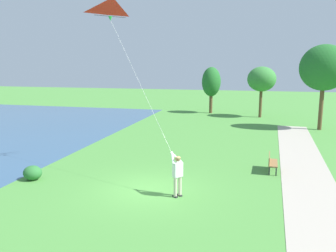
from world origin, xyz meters
name	(u,v)px	position (x,y,z in m)	size (l,w,h in m)	color
ground_plane	(148,190)	(0.00, 0.00, 0.00)	(120.00, 120.00, 0.00)	#4C8E3D
walkway_path	(310,188)	(6.90, 2.00, 0.01)	(2.40, 32.00, 0.02)	#ADA393
person_kite_flyer	(177,172)	(1.42, -0.41, 1.05)	(0.61, 0.57, 1.83)	#232328
flying_kite	(113,10)	(-2.64, 2.96, 8.06)	(4.64, 4.07, 6.80)	red
park_bench_near_walkway	(272,162)	(5.32, 4.07, 0.51)	(0.51, 1.52, 0.88)	olive
tree_horizon_far	(324,68)	(9.70, 16.91, 5.10)	(3.87, 3.12, 7.00)	brown
tree_treeline_left	(262,79)	(4.94, 22.82, 3.90)	(2.87, 2.81, 5.19)	brown
tree_lakeside_far	(211,82)	(-0.41, 24.69, 3.46)	(2.08, 2.35, 5.12)	brown
lakeside_shrub	(33,173)	(-5.67, -0.06, 0.34)	(0.88, 0.79, 0.68)	#2D7033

